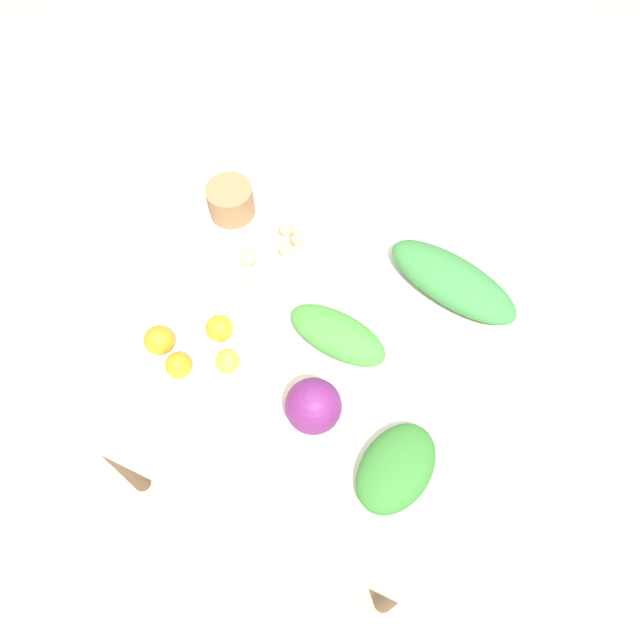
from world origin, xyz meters
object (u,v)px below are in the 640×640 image
Objects in this scene: orange_0 at (179,365)px; orange_3 at (159,340)px; egg_carton at (274,255)px; greens_bunch_scallion at (453,281)px; orange_1 at (228,361)px; greens_bunch_chard at (396,468)px; paper_bag at (231,201)px; greens_bunch_dandelion at (338,335)px; cabbage_purple at (313,406)px; orange_2 at (219,328)px.

orange_3 is at bearing -115.53° from orange_0.
egg_carton is 0.51m from greens_bunch_scallion.
orange_0 is 0.13m from orange_1.
greens_bunch_chard reaches higher than orange_0.
paper_bag reaches higher than greens_bunch_dandelion.
cabbage_purple is 0.35m from orange_2.
orange_3 is (-0.01, -0.45, -0.03)m from cabbage_purple.
greens_bunch_dandelion is at bearing -134.29° from greens_bunch_chard.
greens_bunch_scallion is at bearing -174.67° from greens_bunch_chard.
orange_3 reaches higher than orange_1.
cabbage_purple is 2.16× the size of orange_1.
greens_bunch_scallion is at bearing 91.14° from paper_bag.
greens_bunch_chard is 3.74× the size of orange_1.
greens_bunch_dandelion is at bearing -37.97° from greens_bunch_scallion.
orange_0 is at bearing -53.01° from greens_bunch_dandelion.
greens_bunch_scallion is 4.86× the size of orange_3.
egg_carton is 3.09× the size of orange_3.
greens_bunch_chard is (0.05, 0.24, -0.03)m from cabbage_purple.
greens_bunch_scallion is (-0.01, 0.69, -0.01)m from paper_bag.
egg_carton is 0.35m from orange_1.
orange_3 is at bearing -94.24° from greens_bunch_chard.
cabbage_purple is at bearing 45.84° from paper_bag.
paper_bag is at bearing -152.16° from orange_1.
paper_bag is (-0.49, -0.50, -0.02)m from cabbage_purple.
cabbage_purple is at bearing 8.57° from greens_bunch_dandelion.
orange_1 is (-0.08, -0.50, -0.00)m from greens_bunch_chard.
cabbage_purple reaches higher than greens_bunch_dandelion.
paper_bag reaches higher than egg_carton.
cabbage_purple is 0.27m from orange_1.
greens_bunch_scallion is 5.27× the size of orange_2.
orange_3 is at bearing -2.15° from egg_carton.
cabbage_purple is at bearing -20.50° from greens_bunch_scallion.
paper_bag is at bearing -173.85° from orange_3.
orange_3 is at bearing -90.64° from cabbage_purple.
greens_bunch_chard reaches higher than orange_1.
greens_bunch_dandelion is at bearing 60.20° from paper_bag.
greens_bunch_dandelion reaches higher than orange_0.
greens_bunch_scallion is at bearing 127.89° from orange_3.
greens_bunch_scallion reaches higher than orange_3.
orange_2 is (-0.07, -0.07, 0.00)m from orange_1.
cabbage_purple is 0.37m from orange_0.
paper_bag is at bearing -155.33° from orange_2.
greens_bunch_dandelion is at bearing 80.17° from egg_carton.
egg_carton is 1.82× the size of paper_bag.
orange_0 is at bearing 10.50° from egg_carton.
orange_2 is at bearing 14.50° from egg_carton.
greens_bunch_chard is at bearing 85.76° from orange_3.
orange_1 is 0.80× the size of orange_3.
orange_1 is (0.19, -0.23, -0.01)m from greens_bunch_dandelion.
orange_0 is 0.87× the size of orange_3.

